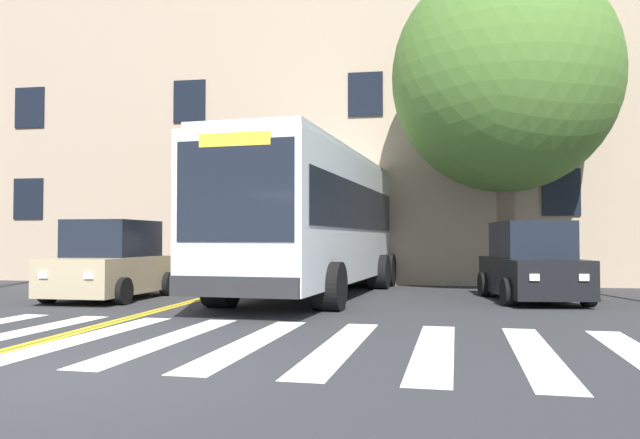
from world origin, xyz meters
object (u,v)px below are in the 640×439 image
(city_bus, at_px, (317,219))
(street_tree_curbside_large, at_px, (505,78))
(car_tan_near_lane, at_px, (112,263))
(car_navy_behind_bus, at_px, (395,253))
(car_black_far_lane, at_px, (532,265))

(city_bus, bearing_deg, street_tree_curbside_large, 16.62)
(car_tan_near_lane, xyz_separation_m, street_tree_curbside_large, (9.49, 3.34, 4.89))
(city_bus, height_order, car_navy_behind_bus, city_bus)
(city_bus, xyz_separation_m, car_tan_near_lane, (-4.64, -1.90, -1.08))
(car_black_far_lane, xyz_separation_m, street_tree_curbside_large, (-0.30, 2.13, 4.91))
(car_navy_behind_bus, xyz_separation_m, street_tree_curbside_large, (3.42, -9.35, 4.92))
(car_tan_near_lane, bearing_deg, city_bus, 22.24)
(car_tan_near_lane, distance_m, street_tree_curbside_large, 11.19)
(city_bus, relative_size, street_tree_curbside_large, 1.23)
(city_bus, distance_m, car_tan_near_lane, 5.12)
(street_tree_curbside_large, bearing_deg, car_tan_near_lane, -160.59)
(street_tree_curbside_large, bearing_deg, car_navy_behind_bus, 110.08)
(car_black_far_lane, xyz_separation_m, car_navy_behind_bus, (-3.72, 11.48, -0.01))
(city_bus, bearing_deg, car_black_far_lane, -7.56)
(car_tan_near_lane, relative_size, street_tree_curbside_large, 0.42)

